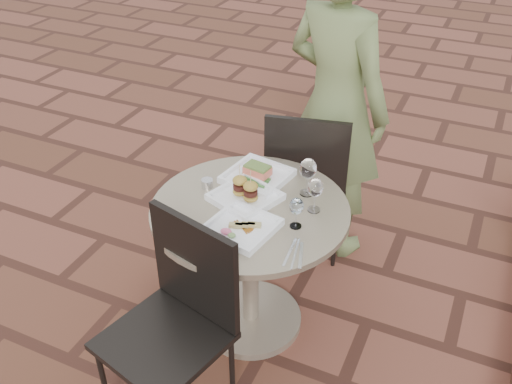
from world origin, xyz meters
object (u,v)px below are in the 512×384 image
at_px(plate_salmon, 257,175).
at_px(plate_tuna, 242,227).
at_px(diner, 336,106).
at_px(chair_far, 307,173).
at_px(chair_near, 179,310).
at_px(plate_sliders, 245,194).
at_px(cafe_table, 250,249).

bearing_deg(plate_salmon, plate_tuna, -75.10).
bearing_deg(diner, chair_far, 89.17).
distance_m(chair_near, plate_sliders, 0.61).
distance_m(plate_sliders, plate_tuna, 0.22).
xyz_separation_m(plate_sliders, plate_tuna, (0.08, -0.21, -0.02)).
relative_size(chair_far, plate_tuna, 3.04).
height_order(cafe_table, plate_salmon, plate_salmon).
bearing_deg(plate_salmon, plate_sliders, -82.91).
bearing_deg(diner, plate_salmon, 94.06).
xyz_separation_m(cafe_table, chair_near, (-0.07, -0.53, 0.07)).
height_order(chair_far, plate_sliders, chair_far).
height_order(diner, plate_salmon, diner).
bearing_deg(diner, cafe_table, 102.81).
height_order(plate_sliders, plate_tuna, plate_sliders).
xyz_separation_m(chair_near, plate_sliders, (0.03, 0.57, 0.21)).
bearing_deg(chair_near, diner, 96.71).
bearing_deg(plate_sliders, plate_salmon, 97.09).
xyz_separation_m(cafe_table, plate_sliders, (-0.04, 0.04, 0.28)).
relative_size(cafe_table, plate_salmon, 2.81).
xyz_separation_m(chair_near, plate_salmon, (0.00, 0.75, 0.20)).
xyz_separation_m(chair_far, diner, (0.07, 0.19, 0.34)).
relative_size(cafe_table, plate_sliders, 2.66).
height_order(chair_near, diner, diner).
height_order(chair_near, plate_salmon, chair_near).
height_order(cafe_table, plate_sliders, plate_sliders).
distance_m(cafe_table, plate_salmon, 0.36).
bearing_deg(chair_near, plate_sliders, 102.05).
height_order(cafe_table, chair_far, chair_far).
distance_m(cafe_table, plate_tuna, 0.31).
height_order(chair_far, plate_tuna, chair_far).
bearing_deg(plate_salmon, chair_far, 75.32).
bearing_deg(plate_tuna, plate_sliders, 111.32).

